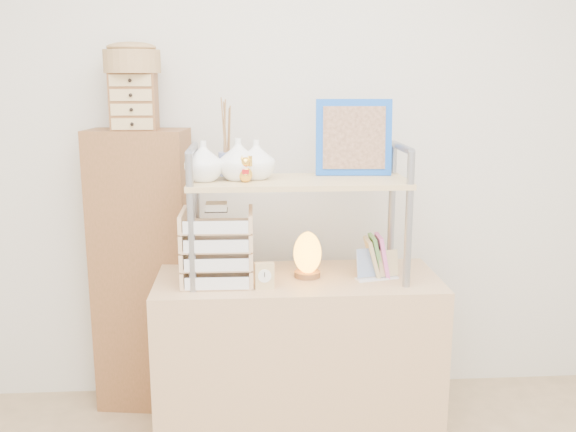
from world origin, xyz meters
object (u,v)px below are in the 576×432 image
object	(u,v)px
desk	(297,359)
cabinet	(143,272)
letter_tray	(217,251)
salt_lamp	(307,254)

from	to	relation	value
desk	cabinet	distance (m)	0.85
letter_tray	salt_lamp	size ratio (longest dim) A/B	1.71
desk	letter_tray	size ratio (longest dim) A/B	3.56
cabinet	letter_tray	xyz separation A→B (m)	(0.37, -0.42, 0.21)
desk	cabinet	size ratio (longest dim) A/B	0.89
cabinet	salt_lamp	distance (m)	0.85
letter_tray	salt_lamp	distance (m)	0.38
desk	salt_lamp	size ratio (longest dim) A/B	6.10
cabinet	letter_tray	size ratio (longest dim) A/B	4.00
desk	cabinet	xyz separation A→B (m)	(-0.71, 0.37, 0.30)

